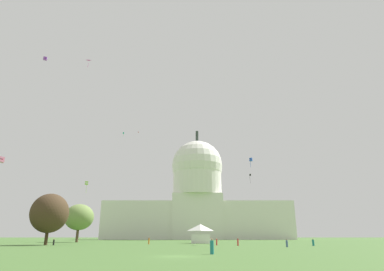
# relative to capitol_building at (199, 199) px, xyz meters

# --- Properties ---
(ground_plane) EXTENTS (800.00, 800.00, 0.00)m
(ground_plane) POSITION_rel_capitol_building_xyz_m (-4.92, -159.29, -23.29)
(ground_plane) COLOR #42662D
(capitol_building) EXTENTS (110.14, 31.36, 66.58)m
(capitol_building) POSITION_rel_capitol_building_xyz_m (0.00, 0.00, 0.00)
(capitol_building) COLOR silver
(capitol_building) RESTS_ON ground_plane
(event_tent) EXTENTS (5.60, 5.36, 5.34)m
(event_tent) POSITION_rel_capitol_building_xyz_m (-0.79, -98.68, -20.61)
(event_tent) COLOR white
(event_tent) RESTS_ON ground_plane
(tree_west_near) EXTENTS (12.44, 12.41, 12.55)m
(tree_west_near) POSITION_rel_capitol_building_xyz_m (-41.96, -82.75, -15.11)
(tree_west_near) COLOR brown
(tree_west_near) RESTS_ON ground_plane
(tree_west_far) EXTENTS (11.68, 12.10, 11.89)m
(tree_west_far) POSITION_rel_capitol_building_xyz_m (-37.43, -116.72, -16.02)
(tree_west_far) COLOR #42301E
(tree_west_far) RESTS_ON ground_plane
(person_white_near_tree_east) EXTENTS (0.52, 0.52, 1.72)m
(person_white_near_tree_east) POSITION_rel_capitol_building_xyz_m (1.21, -113.58, -22.49)
(person_white_near_tree_east) COLOR silver
(person_white_near_tree_east) RESTS_ON ground_plane
(person_orange_lawn_far_left) EXTENTS (0.41, 0.41, 1.72)m
(person_orange_lawn_far_left) POSITION_rel_capitol_building_xyz_m (-14.39, -108.54, -22.48)
(person_orange_lawn_far_left) COLOR orange
(person_orange_lawn_far_left) RESTS_ON ground_plane
(person_denim_front_right) EXTENTS (0.46, 0.46, 1.47)m
(person_denim_front_right) POSITION_rel_capitol_building_xyz_m (15.07, -130.29, -22.62)
(person_denim_front_right) COLOR #3D5684
(person_denim_front_right) RESTS_ON ground_plane
(person_teal_back_left) EXTENTS (0.45, 0.45, 1.78)m
(person_teal_back_left) POSITION_rel_capitol_building_xyz_m (-0.87, -155.06, -22.48)
(person_teal_back_left) COLOR #1E757A
(person_teal_back_left) RESTS_ON ground_plane
(person_red_edge_west) EXTENTS (0.35, 0.35, 1.62)m
(person_red_edge_west) POSITION_rel_capitol_building_xyz_m (6.82, -121.63, -22.54)
(person_red_edge_west) COLOR red
(person_red_edge_west) RESTS_ON ground_plane
(person_teal_back_center) EXTENTS (0.62, 0.62, 1.51)m
(person_teal_back_center) POSITION_rel_capitol_building_xyz_m (23.23, -121.83, -22.61)
(person_teal_back_center) COLOR #1E757A
(person_teal_back_center) RESTS_ON ground_plane
(person_red_near_tent) EXTENTS (0.44, 0.44, 1.60)m
(person_red_near_tent) POSITION_rel_capitol_building_xyz_m (2.43, -118.19, -22.55)
(person_red_near_tent) COLOR red
(person_red_near_tent) RESTS_ON ground_plane
(person_black_lawn_far_right) EXTENTS (0.43, 0.43, 1.45)m
(person_black_lawn_far_right) POSITION_rel_capitol_building_xyz_m (-34.75, -118.70, -22.63)
(person_black_lawn_far_right) COLOR black
(person_black_lawn_far_right) RESTS_ON ground_plane
(kite_violet_high) EXTENTS (1.01, 1.05, 1.02)m
(kite_violet_high) POSITION_rel_capitol_building_xyz_m (-39.09, -126.76, 20.06)
(kite_violet_high) COLOR purple
(kite_black_mid) EXTENTS (0.78, 0.57, 4.23)m
(kite_black_mid) POSITION_rel_capitol_building_xyz_m (22.88, -53.66, 4.26)
(kite_black_mid) COLOR black
(kite_pink_low) EXTENTS (1.42, 1.42, 1.19)m
(kite_pink_low) POSITION_rel_capitol_building_xyz_m (-42.34, -131.41, -6.30)
(kite_pink_low) COLOR pink
(kite_magenta_high) EXTENTS (1.47, 0.85, 2.30)m
(kite_magenta_high) POSITION_rel_capitol_building_xyz_m (-35.93, -106.24, 31.29)
(kite_magenta_high) COLOR #D1339E
(kite_red_high) EXTENTS (1.09, 1.50, 0.20)m
(kite_red_high) POSITION_rel_capitol_building_xyz_m (-32.65, -32.58, 31.85)
(kite_red_high) COLOR red
(kite_turquoise_high) EXTENTS (0.89, 0.48, 2.51)m
(kite_turquoise_high) POSITION_rel_capitol_building_xyz_m (-42.41, -22.65, 34.55)
(kite_turquoise_high) COLOR teal
(kite_blue_mid) EXTENTS (1.00, 0.99, 2.61)m
(kite_blue_mid) POSITION_rel_capitol_building_xyz_m (12.64, -111.40, -1.63)
(kite_blue_mid) COLOR blue
(kite_lime_mid) EXTENTS (1.43, 1.45, 4.32)m
(kite_lime_mid) POSITION_rel_capitol_building_xyz_m (-41.52, -80.04, -2.97)
(kite_lime_mid) COLOR #8CD133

